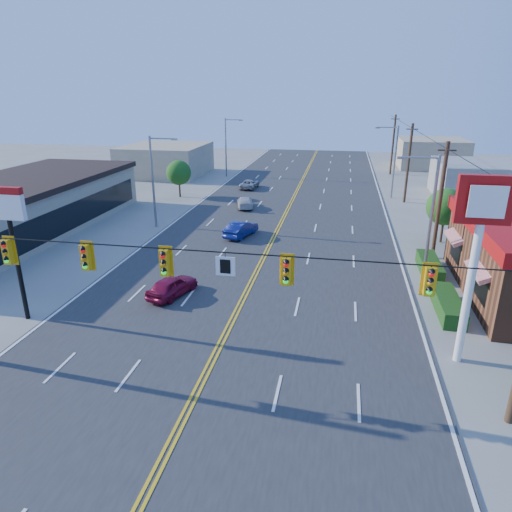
% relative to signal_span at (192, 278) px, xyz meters
% --- Properties ---
extents(ground, '(160.00, 160.00, 0.00)m').
position_rel_signal_span_xyz_m(ground, '(0.12, 0.00, -4.89)').
color(ground, gray).
rests_on(ground, ground).
extents(road, '(20.00, 120.00, 0.06)m').
position_rel_signal_span_xyz_m(road, '(0.12, 20.00, -4.86)').
color(road, '#2D2D30').
rests_on(road, ground).
extents(signal_span, '(24.32, 0.34, 9.00)m').
position_rel_signal_span_xyz_m(signal_span, '(0.00, 0.00, 0.00)').
color(signal_span, '#47301E').
rests_on(signal_span, ground).
extents(kfc_pylon, '(2.20, 0.36, 8.50)m').
position_rel_signal_span_xyz_m(kfc_pylon, '(11.12, 4.00, 1.16)').
color(kfc_pylon, white).
rests_on(kfc_pylon, ground).
extents(strip_mall, '(10.40, 26.40, 4.40)m').
position_rel_signal_span_xyz_m(strip_mall, '(-21.88, 18.00, -2.63)').
color(strip_mall, tan).
rests_on(strip_mall, ground).
extents(pizza_hut_sign, '(1.90, 0.30, 6.85)m').
position_rel_signal_span_xyz_m(pizza_hut_sign, '(-10.88, 4.00, 0.30)').
color(pizza_hut_sign, black).
rests_on(pizza_hut_sign, ground).
extents(streetlight_se, '(2.55, 0.25, 8.00)m').
position_rel_signal_span_xyz_m(streetlight_se, '(10.91, 14.00, -0.37)').
color(streetlight_se, gray).
rests_on(streetlight_se, ground).
extents(streetlight_ne, '(2.55, 0.25, 8.00)m').
position_rel_signal_span_xyz_m(streetlight_ne, '(10.91, 38.00, -0.37)').
color(streetlight_ne, gray).
rests_on(streetlight_ne, ground).
extents(streetlight_sw, '(2.55, 0.25, 8.00)m').
position_rel_signal_span_xyz_m(streetlight_sw, '(-10.67, 22.00, -0.37)').
color(streetlight_sw, gray).
rests_on(streetlight_sw, ground).
extents(streetlight_nw, '(2.55, 0.25, 8.00)m').
position_rel_signal_span_xyz_m(streetlight_nw, '(-10.67, 48.00, -0.37)').
color(streetlight_nw, gray).
rests_on(streetlight_nw, ground).
extents(utility_pole_near, '(0.28, 0.28, 8.40)m').
position_rel_signal_span_xyz_m(utility_pole_near, '(12.32, 18.00, -0.69)').
color(utility_pole_near, '#47301E').
rests_on(utility_pole_near, ground).
extents(utility_pole_mid, '(0.28, 0.28, 8.40)m').
position_rel_signal_span_xyz_m(utility_pole_mid, '(12.32, 36.00, -0.69)').
color(utility_pole_mid, '#47301E').
rests_on(utility_pole_mid, ground).
extents(utility_pole_far, '(0.28, 0.28, 8.40)m').
position_rel_signal_span_xyz_m(utility_pole_far, '(12.32, 54.00, -0.69)').
color(utility_pole_far, '#47301E').
rests_on(utility_pole_far, ground).
extents(tree_kfc_rear, '(2.94, 2.94, 4.41)m').
position_rel_signal_span_xyz_m(tree_kfc_rear, '(13.62, 22.00, -1.95)').
color(tree_kfc_rear, '#47301E').
rests_on(tree_kfc_rear, ground).
extents(tree_west, '(2.80, 2.80, 4.20)m').
position_rel_signal_span_xyz_m(tree_west, '(-12.88, 34.00, -2.09)').
color(tree_west, '#47301E').
rests_on(tree_west, ground).
extents(bld_east_mid, '(12.00, 10.00, 4.00)m').
position_rel_signal_span_xyz_m(bld_east_mid, '(22.12, 40.00, -2.89)').
color(bld_east_mid, gray).
rests_on(bld_east_mid, ground).
extents(bld_west_far, '(11.00, 12.00, 4.20)m').
position_rel_signal_span_xyz_m(bld_west_far, '(-19.88, 48.00, -2.79)').
color(bld_west_far, tan).
rests_on(bld_west_far, ground).
extents(bld_east_far, '(10.00, 10.00, 4.40)m').
position_rel_signal_span_xyz_m(bld_east_far, '(19.12, 62.00, -2.69)').
color(bld_east_far, tan).
rests_on(bld_east_far, ground).
extents(car_magenta, '(2.52, 3.89, 1.23)m').
position_rel_signal_span_xyz_m(car_magenta, '(-4.14, 8.13, -4.27)').
color(car_magenta, maroon).
rests_on(car_magenta, ground).
extents(car_blue, '(2.40, 4.11, 1.28)m').
position_rel_signal_span_xyz_m(car_blue, '(-2.65, 20.40, -4.24)').
color(car_blue, navy).
rests_on(car_blue, ground).
extents(car_white, '(2.50, 4.16, 1.13)m').
position_rel_signal_span_xyz_m(car_white, '(-4.41, 30.19, -4.32)').
color(car_white, '#BCBCBC').
rests_on(car_white, ground).
extents(car_silver, '(2.02, 4.07, 1.11)m').
position_rel_signal_span_xyz_m(car_silver, '(-5.90, 39.98, -4.33)').
color(car_silver, '#A5A5AA').
rests_on(car_silver, ground).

